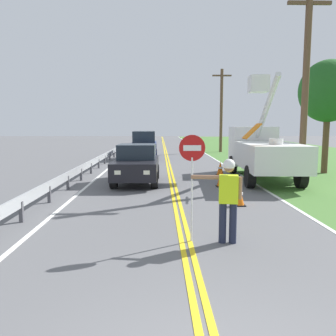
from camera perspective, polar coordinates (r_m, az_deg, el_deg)
centerline_yellow_left at (r=22.82m, az=-0.21°, el=0.78°), size 0.11×110.00×0.01m
centerline_yellow_right at (r=22.83m, az=0.25°, el=0.78°), size 0.11×110.00×0.01m
edge_line_right at (r=23.19m, az=8.95°, el=0.80°), size 0.12×110.00×0.01m
edge_line_left at (r=23.02m, az=-8.98°, el=0.75°), size 0.12×110.00×0.01m
flagger_worker at (r=7.39m, az=9.97°, el=-4.52°), size 1.08×0.31×1.83m
stop_sign_paddle at (r=7.28m, az=4.03°, el=0.68°), size 0.56×0.04×2.33m
utility_bucket_truck at (r=16.86m, az=15.27°, el=3.03°), size 2.97×6.91×4.95m
oncoming_sedan_nearest at (r=15.07m, az=-5.26°, el=0.65°), size 1.98×4.14×1.70m
oncoming_suv_second at (r=26.05m, az=-3.99°, el=3.88°), size 1.96×4.63×2.10m
utility_pole_near at (r=15.85m, az=22.01°, el=12.81°), size 1.80×0.28×8.11m
utility_pole_mid at (r=33.22m, az=8.90°, el=9.70°), size 1.80×0.28×7.78m
traffic_cone_lead at (r=11.05m, az=11.77°, el=-4.45°), size 0.40×0.40×0.70m
traffic_cone_mid at (r=14.31m, az=8.88°, el=-1.76°), size 0.40×0.40×0.70m
traffic_cone_tail at (r=17.60m, az=8.72°, el=-0.10°), size 0.40×0.40×0.70m
guardrail_left_shoulder at (r=19.54m, az=-12.13°, el=1.07°), size 0.10×32.00×0.71m
roadside_tree_verge at (r=19.93m, az=25.25°, el=11.48°), size 3.00×3.00×5.90m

